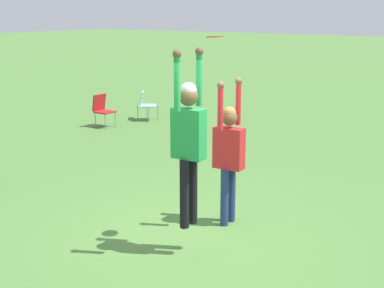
# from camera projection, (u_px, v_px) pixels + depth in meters

# --- Properties ---
(ground_plane) EXTENTS (120.00, 120.00, 0.00)m
(ground_plane) POSITION_uv_depth(u_px,v_px,m) (195.00, 236.00, 7.54)
(ground_plane) COLOR #4C7A38
(person_jumping) EXTENTS (0.57, 0.43, 2.28)m
(person_jumping) POSITION_uv_depth(u_px,v_px,m) (189.00, 134.00, 6.68)
(person_jumping) COLOR black
(person_jumping) RESTS_ON ground_plane
(person_defending) EXTENTS (0.59, 0.45, 2.16)m
(person_defending) POSITION_uv_depth(u_px,v_px,m) (229.00, 149.00, 7.73)
(person_defending) COLOR navy
(person_defending) RESTS_ON ground_plane
(frisbee) EXTENTS (0.23, 0.24, 0.03)m
(frisbee) POSITION_uv_depth(u_px,v_px,m) (215.00, 37.00, 6.76)
(frisbee) COLOR #E04C23
(camping_chair_3) EXTENTS (0.67, 0.74, 0.81)m
(camping_chair_3) POSITION_uv_depth(u_px,v_px,m) (145.00, 103.00, 15.38)
(camping_chair_3) COLOR gray
(camping_chair_3) RESTS_ON ground_plane
(camping_chair_5) EXTENTS (0.45, 0.49, 0.88)m
(camping_chair_5) POSITION_uv_depth(u_px,v_px,m) (102.00, 108.00, 14.50)
(camping_chair_5) COLOR gray
(camping_chair_5) RESTS_ON ground_plane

